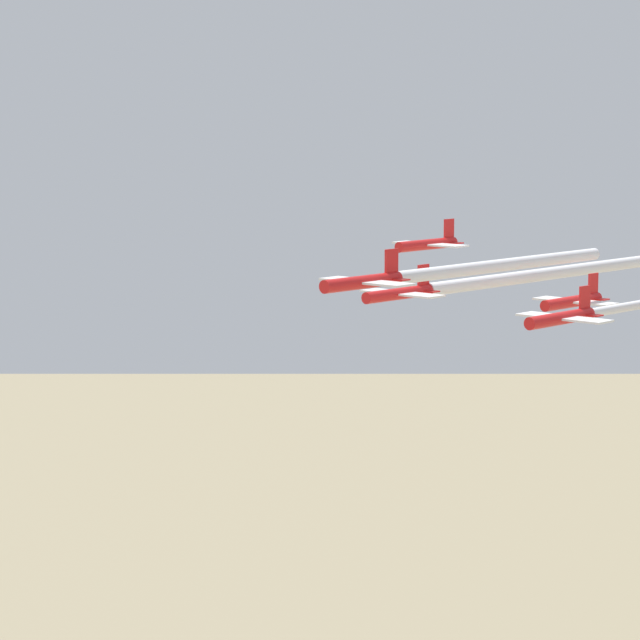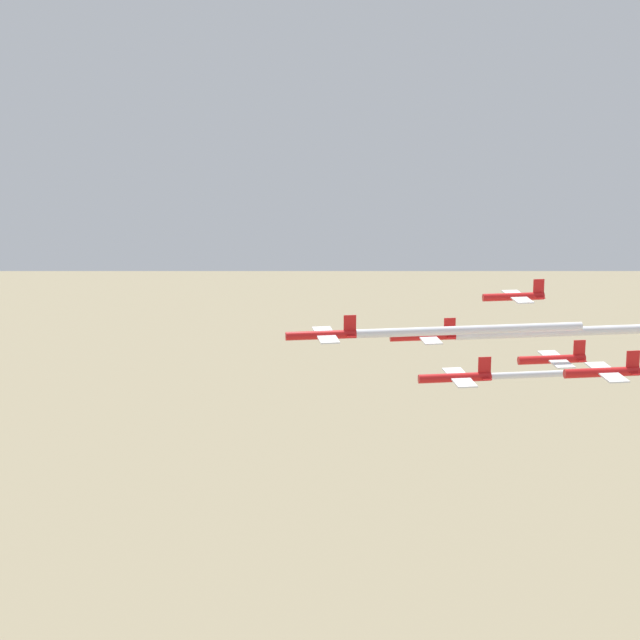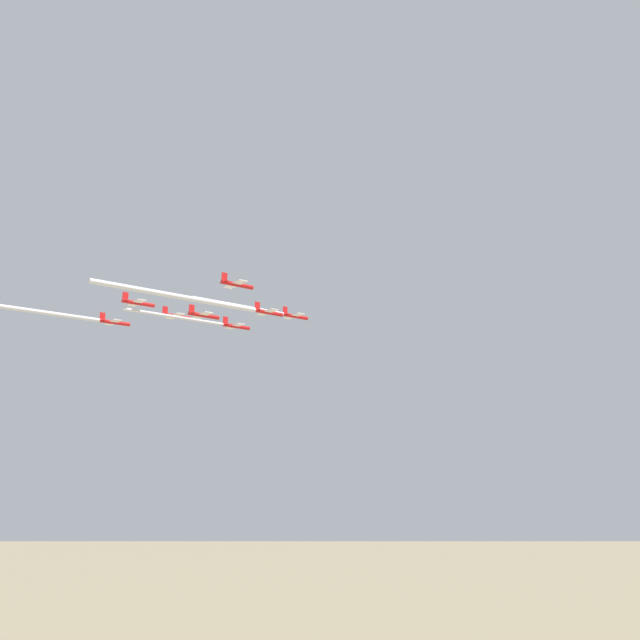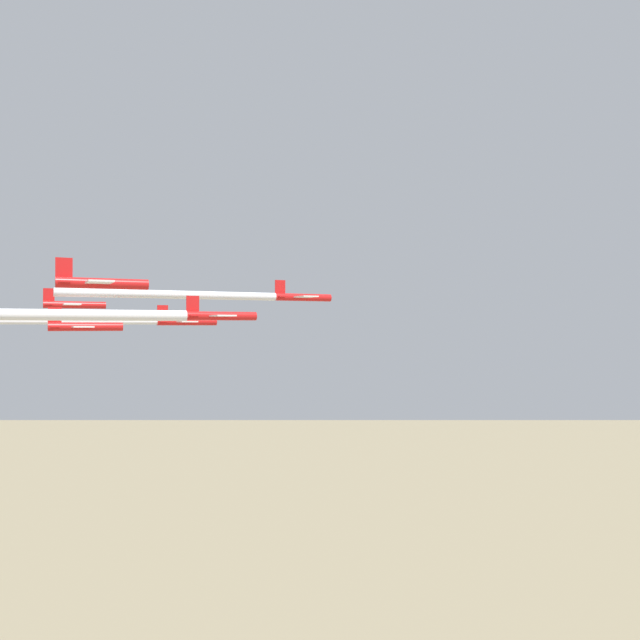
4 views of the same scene
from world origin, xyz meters
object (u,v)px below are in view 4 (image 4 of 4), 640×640
at_px(jet_3, 72,305).
at_px(jet_4, 83,326).
at_px(jet_2, 219,316).
at_px(jet_5, 99,283).
at_px(jet_1, 185,321).
at_px(jet_0, 301,297).

bearing_deg(jet_3, jet_4, -0.00).
distance_m(jet_2, jet_5, 18.63).
bearing_deg(jet_1, jet_2, -0.00).
relative_size(jet_2, jet_4, 1.00).
bearing_deg(jet_2, jet_1, 180.00).
relative_size(jet_2, jet_5, 1.00).
xyz_separation_m(jet_3, jet_4, (-18.49, -2.07, -3.46)).
bearing_deg(jet_4, jet_3, 180.00).
relative_size(jet_1, jet_4, 1.00).
relative_size(jet_0, jet_4, 1.00).
bearing_deg(jet_1, jet_0, 59.53).
xyz_separation_m(jet_1, jet_5, (-29.50, 12.61, 3.88)).
height_order(jet_3, jet_5, jet_5).
height_order(jet_0, jet_1, jet_0).
xyz_separation_m(jet_2, jet_3, (25.98, 18.83, 2.05)).
relative_size(jet_0, jet_5, 1.00).
relative_size(jet_3, jet_4, 1.00).
bearing_deg(jet_3, jet_5, -0.00).
distance_m(jet_1, jet_2, 18.62).
bearing_deg(jet_1, jet_4, -59.53).
xyz_separation_m(jet_0, jet_3, (14.97, 33.51, -1.07)).
distance_m(jet_1, jet_5, 32.32).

